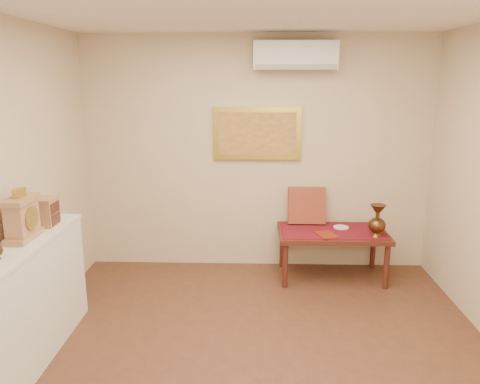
{
  "coord_description": "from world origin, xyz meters",
  "views": [
    {
      "loc": [
        -0.03,
        -3.12,
        2.2
      ],
      "look_at": [
        -0.16,
        1.15,
        1.17
      ],
      "focal_mm": 35.0,
      "sensor_mm": 36.0,
      "label": 1
    }
  ],
  "objects_px": {
    "display_ledge": "(13,315)",
    "mantel_clock": "(22,218)",
    "brass_urn_tall": "(378,217)",
    "low_table": "(332,237)",
    "wooden_chest": "(47,212)"
  },
  "relations": [
    {
      "from": "display_ledge",
      "to": "mantel_clock",
      "type": "relative_size",
      "value": 4.93
    },
    {
      "from": "display_ledge",
      "to": "brass_urn_tall",
      "type": "bearing_deg",
      "value": 28.67
    },
    {
      "from": "mantel_clock",
      "to": "low_table",
      "type": "relative_size",
      "value": 0.34
    },
    {
      "from": "wooden_chest",
      "to": "low_table",
      "type": "xyz_separation_m",
      "value": [
        2.65,
        1.22,
        -0.62
      ]
    },
    {
      "from": "brass_urn_tall",
      "to": "low_table",
      "type": "relative_size",
      "value": 0.35
    },
    {
      "from": "display_ledge",
      "to": "wooden_chest",
      "type": "relative_size",
      "value": 8.28
    },
    {
      "from": "mantel_clock",
      "to": "wooden_chest",
      "type": "bearing_deg",
      "value": 85.31
    },
    {
      "from": "mantel_clock",
      "to": "brass_urn_tall",
      "type": "bearing_deg",
      "value": 24.21
    },
    {
      "from": "brass_urn_tall",
      "to": "low_table",
      "type": "height_order",
      "value": "brass_urn_tall"
    },
    {
      "from": "display_ledge",
      "to": "mantel_clock",
      "type": "distance_m",
      "value": 0.73
    },
    {
      "from": "mantel_clock",
      "to": "wooden_chest",
      "type": "height_order",
      "value": "mantel_clock"
    },
    {
      "from": "mantel_clock",
      "to": "wooden_chest",
      "type": "distance_m",
      "value": 0.36
    },
    {
      "from": "low_table",
      "to": "mantel_clock",
      "type": "bearing_deg",
      "value": -149.48
    },
    {
      "from": "mantel_clock",
      "to": "low_table",
      "type": "distance_m",
      "value": 3.18
    },
    {
      "from": "brass_urn_tall",
      "to": "display_ledge",
      "type": "xyz_separation_m",
      "value": [
        -3.11,
        -1.7,
        -0.28
      ]
    }
  ]
}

